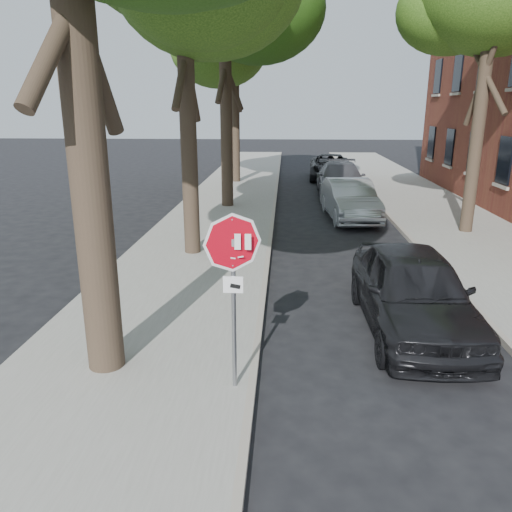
{
  "coord_description": "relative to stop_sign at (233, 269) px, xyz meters",
  "views": [
    {
      "loc": [
        -0.0,
        -6.48,
        4.08
      ],
      "look_at": [
        -0.4,
        0.25,
        2.05
      ],
      "focal_mm": 35.0,
      "sensor_mm": 36.0,
      "label": 1
    }
  ],
  "objects": [
    {
      "name": "car_a",
      "position": [
        3.11,
        2.41,
        -1.17
      ],
      "size": [
        1.92,
        4.62,
        1.57
      ],
      "primitive_type": "imported",
      "rotation": [
        0.0,
        0.0,
        0.02
      ],
      "color": "black",
      "rests_on": "ground"
    },
    {
      "name": "sidewalk_right",
      "position": [
        6.7,
        12.03,
        -1.89
      ],
      "size": [
        4.0,
        55.0,
        0.12
      ],
      "primitive_type": "cube",
      "color": "gray",
      "rests_on": "ground"
    },
    {
      "name": "car_d",
      "position": [
        3.3,
        22.87,
        -1.23
      ],
      "size": [
        2.62,
        5.25,
        1.43
      ],
      "primitive_type": "imported",
      "rotation": [
        0.0,
        0.0,
        -0.05
      ],
      "color": "black",
      "rests_on": "ground"
    },
    {
      "name": "curb_right",
      "position": [
        4.65,
        12.03,
        -1.88
      ],
      "size": [
        0.12,
        55.0,
        0.13
      ],
      "primitive_type": "cube",
      "color": "#9E9384",
      "rests_on": "ground"
    },
    {
      "name": "car_c",
      "position": [
        3.3,
        17.34,
        -1.18
      ],
      "size": [
        2.29,
        5.38,
        1.55
      ],
      "primitive_type": "imported",
      "rotation": [
        0.0,
        0.0,
        -0.02
      ],
      "color": "#4F4F54",
      "rests_on": "ground"
    },
    {
      "name": "car_b",
      "position": [
        3.11,
        12.13,
        -1.21
      ],
      "size": [
        1.93,
        4.61,
        1.48
      ],
      "primitive_type": "imported",
      "rotation": [
        0.0,
        0.0,
        0.08
      ],
      "color": "#A1A6A9",
      "rests_on": "ground"
    },
    {
      "name": "sidewalk_left",
      "position": [
        -1.8,
        12.03,
        -1.89
      ],
      "size": [
        4.0,
        55.0,
        0.12
      ],
      "primitive_type": "cube",
      "color": "gray",
      "rests_on": "ground"
    },
    {
      "name": "curb_left",
      "position": [
        0.25,
        12.03,
        -1.88
      ],
      "size": [
        0.12,
        55.0,
        0.13
      ],
      "primitive_type": "cube",
      "color": "#9E9384",
      "rests_on": "ground"
    },
    {
      "name": "tree_far",
      "position": [
        -2.02,
        21.14,
        5.26
      ],
      "size": [
        5.29,
        4.91,
        9.33
      ],
      "color": "black",
      "rests_on": "sidewalk_left"
    },
    {
      "name": "ground",
      "position": [
        0.7,
        0.03,
        -1.95
      ],
      "size": [
        120.0,
        120.0,
        0.0
      ],
      "primitive_type": "plane",
      "color": "black",
      "rests_on": "ground"
    },
    {
      "name": "stop_sign",
      "position": [
        0.0,
        0.0,
        0.0
      ],
      "size": [
        0.76,
        0.34,
        2.61
      ],
      "color": "gray",
      "rests_on": "sidewalk_left"
    }
  ]
}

